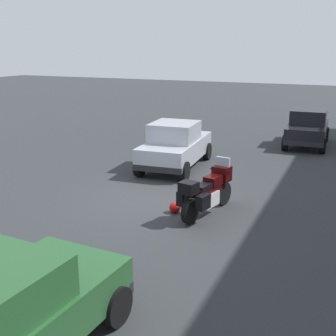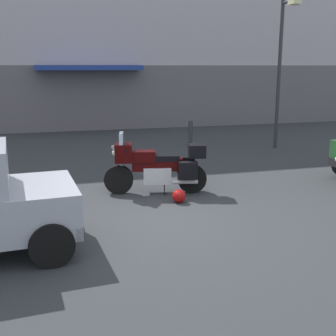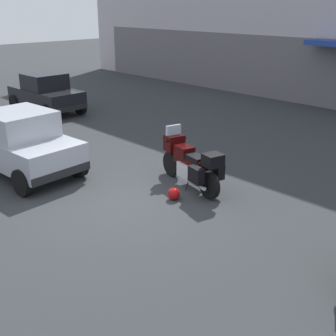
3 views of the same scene
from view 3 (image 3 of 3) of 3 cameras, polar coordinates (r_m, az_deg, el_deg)
ground_plane at (r=9.82m, az=-6.73°, el=-4.40°), size 80.00×80.00×0.00m
motorcycle at (r=10.31m, az=2.98°, el=0.72°), size 2.24×1.01×1.36m
helmet at (r=9.80m, az=0.78°, el=-3.40°), size 0.28×0.28×0.28m
car_hatchback_near at (r=11.85m, az=-19.10°, el=3.23°), size 3.96×2.03×1.64m
car_compact_side at (r=18.35m, az=-15.78°, el=9.43°), size 3.51×1.79×1.56m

